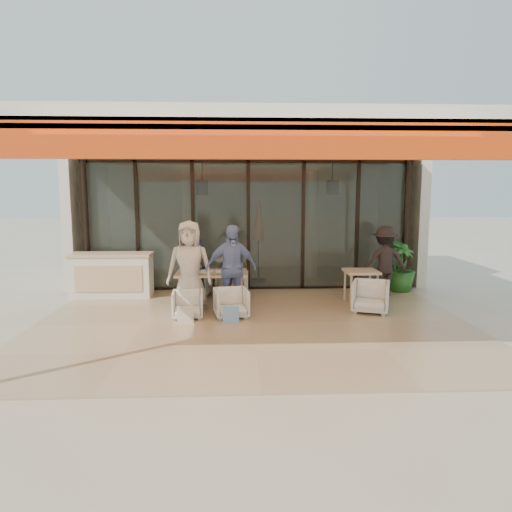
{
  "coord_description": "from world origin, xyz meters",
  "views": [
    {
      "loc": [
        -0.28,
        -8.18,
        2.43
      ],
      "look_at": [
        0.1,
        0.9,
        1.15
      ],
      "focal_mm": 32.0,
      "sensor_mm": 36.0,
      "label": 1
    }
  ],
  "objects": [
    {
      "name": "side_table",
      "position": [
        2.41,
        1.46,
        0.64
      ],
      "size": [
        0.7,
        0.7,
        0.74
      ],
      "color": "#D6B482",
      "rests_on": "ground"
    },
    {
      "name": "interior_block",
      "position": [
        0.01,
        5.31,
        2.23
      ],
      "size": [
        9.05,
        3.62,
        3.52
      ],
      "color": "silver",
      "rests_on": "ground"
    },
    {
      "name": "dining_table",
      "position": [
        -0.83,
        1.41,
        0.69
      ],
      "size": [
        1.5,
        0.9,
        0.93
      ],
      "color": "#D6B482",
      "rests_on": "ground"
    },
    {
      "name": "terrace_floor",
      "position": [
        0.0,
        0.0,
        0.01
      ],
      "size": [
        8.0,
        6.0,
        0.01
      ],
      "primitive_type": "cube",
      "color": "tan",
      "rests_on": "ground"
    },
    {
      "name": "diner_navy",
      "position": [
        -1.24,
        1.85,
        0.88
      ],
      "size": [
        0.73,
        0.58,
        1.76
      ],
      "primitive_type": "imported",
      "rotation": [
        0.0,
        0.0,
        2.87
      ],
      "color": "#1B1F3C",
      "rests_on": "ground"
    },
    {
      "name": "diner_grey",
      "position": [
        -0.4,
        1.85,
        0.86
      ],
      "size": [
        0.86,
        0.69,
        1.71
      ],
      "primitive_type": "imported",
      "rotation": [
        0.0,
        0.0,
        3.09
      ],
      "color": "slate",
      "rests_on": "ground"
    },
    {
      "name": "side_chair",
      "position": [
        2.41,
        0.71,
        0.36
      ],
      "size": [
        0.89,
        0.86,
        0.73
      ],
      "primitive_type": "imported",
      "rotation": [
        0.0,
        0.0,
        -0.35
      ],
      "color": "silver",
      "rests_on": "ground"
    },
    {
      "name": "potted_palm",
      "position": [
        3.7,
        2.63,
        0.64
      ],
      "size": [
        1.01,
        1.01,
        1.27
      ],
      "primitive_type": "imported",
      "rotation": [
        0.0,
        0.0,
        0.71
      ],
      "color": "#1E5919",
      "rests_on": "ground"
    },
    {
      "name": "chair_far_left",
      "position": [
        -1.24,
        2.35,
        0.33
      ],
      "size": [
        0.74,
        0.71,
        0.65
      ],
      "primitive_type": "imported",
      "rotation": [
        0.0,
        0.0,
        2.95
      ],
      "color": "silver",
      "rests_on": "ground"
    },
    {
      "name": "chair_near_right",
      "position": [
        -0.4,
        0.45,
        0.32
      ],
      "size": [
        0.72,
        0.69,
        0.64
      ],
      "primitive_type": "imported",
      "rotation": [
        0.0,
        0.0,
        0.18
      ],
      "color": "silver",
      "rests_on": "ground"
    },
    {
      "name": "terrace_structure",
      "position": [
        0.0,
        -0.26,
        3.25
      ],
      "size": [
        8.0,
        6.0,
        3.4
      ],
      "color": "silver",
      "rests_on": "ground"
    },
    {
      "name": "glass_storefront",
      "position": [
        0.0,
        3.0,
        1.6
      ],
      "size": [
        8.08,
        0.1,
        3.2
      ],
      "color": "#9EADA3",
      "rests_on": "ground"
    },
    {
      "name": "host_counter",
      "position": [
        -3.17,
        2.3,
        0.53
      ],
      "size": [
        1.85,
        0.65,
        1.04
      ],
      "color": "silver",
      "rests_on": "ground"
    },
    {
      "name": "tote_bag_cream",
      "position": [
        -1.24,
        0.05,
        0.17
      ],
      "size": [
        0.3,
        0.1,
        0.34
      ],
      "primitive_type": "cube",
      "color": "silver",
      "rests_on": "ground"
    },
    {
      "name": "chair_far_right",
      "position": [
        -0.4,
        2.35,
        0.32
      ],
      "size": [
        0.76,
        0.73,
        0.65
      ],
      "primitive_type": "imported",
      "rotation": [
        0.0,
        0.0,
        2.88
      ],
      "color": "silver",
      "rests_on": "ground"
    },
    {
      "name": "tote_bag_blue",
      "position": [
        -0.4,
        0.05,
        0.17
      ],
      "size": [
        0.3,
        0.1,
        0.34
      ],
      "primitive_type": "cube",
      "color": "#99BFD8",
      "rests_on": "ground"
    },
    {
      "name": "standing_woman",
      "position": [
        3.15,
        2.17,
        0.83
      ],
      "size": [
        1.08,
        0.64,
        1.65
      ],
      "primitive_type": "imported",
      "rotation": [
        0.0,
        0.0,
        3.16
      ],
      "color": "black",
      "rests_on": "ground"
    },
    {
      "name": "diner_periwinkle",
      "position": [
        -0.4,
        0.95,
        0.89
      ],
      "size": [
        1.11,
        0.63,
        1.78
      ],
      "primitive_type": "imported",
      "rotation": [
        0.0,
        0.0,
        0.2
      ],
      "color": "#768EC5",
      "rests_on": "ground"
    },
    {
      "name": "diner_cream",
      "position": [
        -1.24,
        0.95,
        0.93
      ],
      "size": [
        0.96,
        0.66,
        1.86
      ],
      "primitive_type": "imported",
      "rotation": [
        0.0,
        0.0,
        -0.08
      ],
      "color": "beige",
      "rests_on": "ground"
    },
    {
      "name": "chair_near_left",
      "position": [
        -1.24,
        0.45,
        0.3
      ],
      "size": [
        0.62,
        0.59,
        0.6
      ],
      "primitive_type": "imported",
      "rotation": [
        0.0,
        0.0,
        0.07
      ],
      "color": "silver",
      "rests_on": "ground"
    },
    {
      "name": "ground",
      "position": [
        0.0,
        0.0,
        0.0
      ],
      "size": [
        70.0,
        70.0,
        0.0
      ],
      "primitive_type": "plane",
      "color": "#C6B293",
      "rests_on": "ground"
    }
  ]
}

